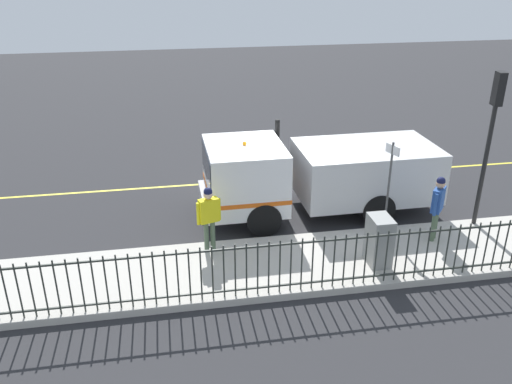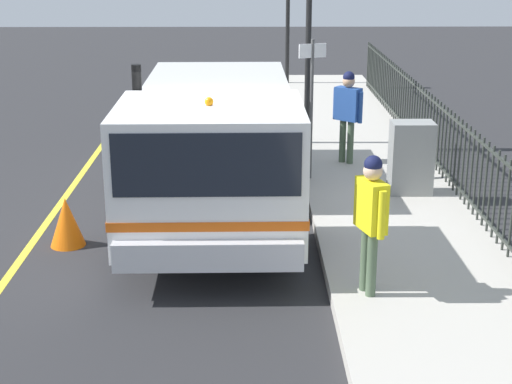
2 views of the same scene
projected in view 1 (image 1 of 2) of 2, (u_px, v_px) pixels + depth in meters
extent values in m
plane|color=#2B2B2D|center=(287.00, 215.00, 15.82)|extent=(60.61, 60.61, 0.00)
cube|color=#B7B2A8|center=(313.00, 262.00, 13.28)|extent=(2.68, 27.55, 0.17)
cube|color=yellow|center=(269.00, 180.00, 18.29)|extent=(0.12, 24.79, 0.01)
cube|color=white|center=(245.00, 175.00, 15.11)|extent=(2.46, 2.16, 1.77)
cube|color=black|center=(245.00, 162.00, 14.95)|extent=(2.27, 2.20, 0.78)
cube|color=silver|center=(365.00, 170.00, 15.77)|extent=(2.48, 4.03, 1.50)
cube|color=silver|center=(205.00, 202.00, 15.22)|extent=(2.32, 0.23, 0.36)
cube|color=#DB5914|center=(245.00, 187.00, 15.27)|extent=(2.49, 2.18, 0.12)
cylinder|color=black|center=(264.00, 219.00, 14.54)|extent=(0.31, 0.96, 0.96)
cylinder|color=black|center=(249.00, 187.00, 16.51)|extent=(0.31, 0.96, 0.96)
cylinder|color=black|center=(378.00, 209.00, 15.09)|extent=(0.31, 0.96, 0.96)
cylinder|color=black|center=(351.00, 180.00, 17.06)|extent=(0.31, 0.96, 0.96)
sphere|color=orange|center=(245.00, 143.00, 14.73)|extent=(0.12, 0.12, 0.12)
cylinder|color=black|center=(277.00, 154.00, 16.19)|extent=(0.14, 0.14, 2.12)
cube|color=yellow|center=(209.00, 210.00, 13.19)|extent=(0.36, 0.53, 0.61)
sphere|color=beige|center=(208.00, 195.00, 13.02)|extent=(0.23, 0.23, 0.23)
sphere|color=#14193F|center=(208.00, 192.00, 12.99)|extent=(0.22, 0.22, 0.22)
cylinder|color=#4C6047|center=(206.00, 237.00, 13.45)|extent=(0.12, 0.12, 0.82)
cylinder|color=#4C6047|center=(213.00, 235.00, 13.52)|extent=(0.12, 0.12, 0.82)
cylinder|color=yellow|center=(198.00, 214.00, 13.09)|extent=(0.09, 0.09, 0.58)
cylinder|color=yellow|center=(219.00, 209.00, 13.32)|extent=(0.09, 0.09, 0.58)
cube|color=#264C99|center=(438.00, 199.00, 13.71)|extent=(0.53, 0.50, 0.63)
sphere|color=tan|center=(441.00, 184.00, 13.53)|extent=(0.23, 0.23, 0.23)
sphere|color=#14193F|center=(441.00, 181.00, 13.50)|extent=(0.22, 0.22, 0.22)
cylinder|color=#4C6047|center=(433.00, 226.00, 13.94)|extent=(0.13, 0.13, 0.84)
cylinder|color=#4C6047|center=(435.00, 224.00, 14.08)|extent=(0.13, 0.13, 0.84)
cylinder|color=#264C99|center=(435.00, 205.00, 13.50)|extent=(0.09, 0.09, 0.60)
cylinder|color=#264C99|center=(441.00, 197.00, 13.94)|extent=(0.09, 0.09, 0.60)
cylinder|color=#2D332D|center=(6.00, 293.00, 10.83)|extent=(0.04, 0.04, 1.31)
cylinder|color=#2D332D|center=(19.00, 291.00, 10.87)|extent=(0.04, 0.04, 1.31)
cylinder|color=#2D332D|center=(31.00, 290.00, 10.91)|extent=(0.04, 0.04, 1.31)
cylinder|color=#2D332D|center=(44.00, 289.00, 10.95)|extent=(0.04, 0.04, 1.31)
cylinder|color=#2D332D|center=(57.00, 288.00, 10.99)|extent=(0.04, 0.04, 1.31)
cylinder|color=#2D332D|center=(69.00, 287.00, 11.03)|extent=(0.04, 0.04, 1.31)
cylinder|color=#2D332D|center=(82.00, 285.00, 11.07)|extent=(0.04, 0.04, 1.31)
cylinder|color=#2D332D|center=(94.00, 284.00, 11.11)|extent=(0.04, 0.04, 1.31)
cylinder|color=#2D332D|center=(106.00, 283.00, 11.15)|extent=(0.04, 0.04, 1.31)
cylinder|color=#2D332D|center=(118.00, 282.00, 11.18)|extent=(0.04, 0.04, 1.31)
cylinder|color=#2D332D|center=(130.00, 281.00, 11.22)|extent=(0.04, 0.04, 1.31)
cylinder|color=#2D332D|center=(142.00, 280.00, 11.26)|extent=(0.04, 0.04, 1.31)
cylinder|color=#2D332D|center=(154.00, 278.00, 11.30)|extent=(0.04, 0.04, 1.31)
cylinder|color=#2D332D|center=(166.00, 277.00, 11.34)|extent=(0.04, 0.04, 1.31)
cylinder|color=#2D332D|center=(178.00, 276.00, 11.38)|extent=(0.04, 0.04, 1.31)
cylinder|color=#2D332D|center=(189.00, 275.00, 11.42)|extent=(0.04, 0.04, 1.31)
cylinder|color=#2D332D|center=(201.00, 274.00, 11.46)|extent=(0.04, 0.04, 1.31)
cylinder|color=#2D332D|center=(212.00, 273.00, 11.50)|extent=(0.04, 0.04, 1.31)
cylinder|color=#2D332D|center=(224.00, 272.00, 11.54)|extent=(0.04, 0.04, 1.31)
cylinder|color=#2D332D|center=(235.00, 271.00, 11.58)|extent=(0.04, 0.04, 1.31)
cylinder|color=#2D332D|center=(246.00, 270.00, 11.61)|extent=(0.04, 0.04, 1.31)
cylinder|color=#2D332D|center=(258.00, 269.00, 11.65)|extent=(0.04, 0.04, 1.31)
cylinder|color=#2D332D|center=(269.00, 267.00, 11.69)|extent=(0.04, 0.04, 1.31)
cylinder|color=#2D332D|center=(280.00, 266.00, 11.73)|extent=(0.04, 0.04, 1.31)
cylinder|color=#2D332D|center=(291.00, 265.00, 11.77)|extent=(0.04, 0.04, 1.31)
cylinder|color=#2D332D|center=(302.00, 264.00, 11.81)|extent=(0.04, 0.04, 1.31)
cylinder|color=#2D332D|center=(312.00, 263.00, 11.85)|extent=(0.04, 0.04, 1.31)
cylinder|color=#2D332D|center=(323.00, 262.00, 11.89)|extent=(0.04, 0.04, 1.31)
cylinder|color=#2D332D|center=(334.00, 261.00, 11.93)|extent=(0.04, 0.04, 1.31)
cylinder|color=#2D332D|center=(345.00, 260.00, 11.97)|extent=(0.04, 0.04, 1.31)
cylinder|color=#2D332D|center=(355.00, 259.00, 12.01)|extent=(0.04, 0.04, 1.31)
cylinder|color=#2D332D|center=(366.00, 258.00, 12.04)|extent=(0.04, 0.04, 1.31)
cylinder|color=#2D332D|center=(376.00, 257.00, 12.08)|extent=(0.04, 0.04, 1.31)
cylinder|color=#2D332D|center=(386.00, 256.00, 12.12)|extent=(0.04, 0.04, 1.31)
cylinder|color=#2D332D|center=(397.00, 255.00, 12.16)|extent=(0.04, 0.04, 1.31)
cylinder|color=#2D332D|center=(407.00, 254.00, 12.20)|extent=(0.04, 0.04, 1.31)
cylinder|color=#2D332D|center=(417.00, 253.00, 12.24)|extent=(0.04, 0.04, 1.31)
cylinder|color=#2D332D|center=(427.00, 252.00, 12.28)|extent=(0.04, 0.04, 1.31)
cylinder|color=#2D332D|center=(437.00, 251.00, 12.32)|extent=(0.04, 0.04, 1.31)
cylinder|color=#2D332D|center=(447.00, 250.00, 12.36)|extent=(0.04, 0.04, 1.31)
cylinder|color=#2D332D|center=(457.00, 250.00, 12.40)|extent=(0.04, 0.04, 1.31)
cylinder|color=#2D332D|center=(467.00, 249.00, 12.44)|extent=(0.04, 0.04, 1.31)
cylinder|color=#2D332D|center=(476.00, 248.00, 12.47)|extent=(0.04, 0.04, 1.31)
cylinder|color=#2D332D|center=(486.00, 247.00, 12.51)|extent=(0.04, 0.04, 1.31)
cylinder|color=#2D332D|center=(496.00, 246.00, 12.55)|extent=(0.04, 0.04, 1.31)
cylinder|color=#2D332D|center=(505.00, 245.00, 12.59)|extent=(0.04, 0.04, 1.31)
cube|color=#2D332D|center=(330.00, 240.00, 11.68)|extent=(0.04, 23.42, 0.04)
cube|color=#2D332D|center=(327.00, 281.00, 12.11)|extent=(0.04, 23.42, 0.04)
cylinder|color=black|center=(487.00, 152.00, 14.15)|extent=(0.12, 0.12, 4.22)
cube|color=black|center=(499.00, 89.00, 13.46)|extent=(0.32, 0.25, 0.85)
sphere|color=red|center=(501.00, 79.00, 13.36)|extent=(0.16, 0.16, 0.16)
sphere|color=yellow|center=(499.00, 89.00, 13.46)|extent=(0.16, 0.16, 0.16)
sphere|color=green|center=(497.00, 99.00, 13.57)|extent=(0.16, 0.16, 0.16)
cube|color=gray|center=(379.00, 240.00, 12.86)|extent=(0.71, 0.49, 1.23)
cone|color=orange|center=(259.00, 177.00, 17.57)|extent=(0.51, 0.51, 0.73)
cylinder|color=#4C4C4C|center=(389.00, 187.00, 14.21)|extent=(0.06, 0.06, 2.50)
cube|color=white|center=(393.00, 150.00, 13.78)|extent=(0.48, 0.18, 0.24)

